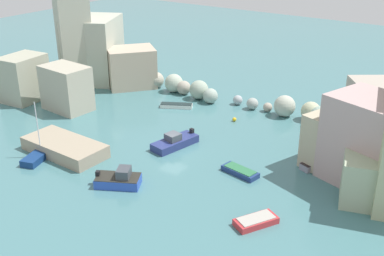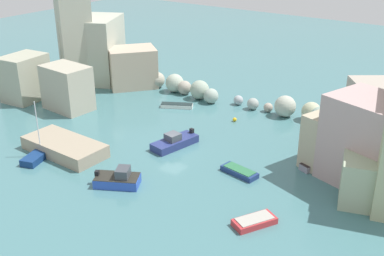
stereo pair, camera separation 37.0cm
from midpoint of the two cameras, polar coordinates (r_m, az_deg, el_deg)
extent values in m
plane|color=#45767B|center=(52.11, -2.47, -2.33)|extent=(160.00, 160.00, 0.00)
cube|color=#A6A68F|center=(68.89, -19.59, 5.63)|extent=(4.86, 6.11, 6.16)
cube|color=#B8B399|center=(83.79, -12.19, 8.23)|extent=(11.97, 12.00, 2.52)
cube|color=#B6A88D|center=(79.87, -12.90, 9.02)|extent=(5.93, 5.28, 6.85)
cube|color=#AFB19F|center=(74.82, -11.80, 9.21)|extent=(10.13, 10.84, 9.53)
cube|color=#AEA893|center=(63.70, -14.92, 4.62)|extent=(6.34, 4.49, 5.79)
cube|color=#B0AE9A|center=(72.46, -14.04, 10.24)|extent=(6.50, 6.31, 13.70)
cube|color=#BBA790|center=(71.12, -7.38, 7.18)|extent=(8.22, 8.43, 5.74)
cube|color=#B8AB8E|center=(49.18, 17.87, -1.60)|extent=(8.06, 8.87, 5.57)
cube|color=#A7B393|center=(44.76, 20.90, -5.60)|extent=(7.08, 6.95, 4.24)
cube|color=#BA9D9A|center=(46.61, 20.03, -1.44)|extent=(8.44, 7.74, 8.36)
sphere|color=#ABA693|center=(70.67, -4.46, 5.75)|extent=(2.32, 2.32, 2.32)
sphere|color=#A9B5A3|center=(68.61, -2.34, 5.38)|extent=(2.63, 2.63, 2.63)
sphere|color=#A8A090|center=(67.67, -1.14, 4.84)|extent=(1.97, 1.97, 1.97)
sphere|color=#9CAC99|center=(65.77, 0.68, 4.58)|extent=(2.64, 2.64, 2.64)
sphere|color=#9FB0A3|center=(64.40, 2.04, 3.86)|extent=(2.03, 2.03, 2.03)
sphere|color=#9FA6AB|center=(64.17, 5.32, 3.34)|extent=(1.29, 1.29, 1.29)
sphere|color=#9DA69F|center=(62.75, 7.05, 2.90)|extent=(1.53, 1.53, 1.53)
sphere|color=#AB9F90|center=(62.27, 8.86, 2.47)|extent=(1.20, 1.20, 1.20)
sphere|color=#B3B8A7|center=(60.93, 10.83, 2.60)|extent=(2.71, 2.71, 2.71)
sphere|color=#B8BB96|center=(60.35, 13.82, 1.96)|extent=(2.40, 2.40, 2.40)
sphere|color=#9EB7A4|center=(58.69, 14.89, 1.30)|extent=(2.57, 2.57, 2.57)
sphere|color=#AAABAB|center=(58.15, 18.16, 0.66)|extent=(2.52, 2.52, 2.52)
sphere|color=#B7A4A7|center=(57.74, 20.37, -0.21)|extent=(1.79, 1.79, 1.79)
cube|color=tan|center=(52.33, -15.15, -2.23)|extent=(9.37, 4.54, 1.40)
sphere|color=gold|center=(58.87, 4.89, 1.03)|extent=(0.50, 0.50, 0.50)
cube|color=blue|center=(45.29, -9.04, -6.29)|extent=(4.62, 3.80, 0.87)
cube|color=#2A2923|center=(45.06, -9.08, -5.77)|extent=(4.53, 3.72, 0.06)
cube|color=#3F444C|center=(44.70, -8.39, -5.33)|extent=(1.77, 1.95, 0.95)
cube|color=black|center=(45.48, -11.42, -5.35)|extent=(0.52, 0.56, 0.50)
cube|color=navy|center=(52.17, -2.26, -1.78)|extent=(3.10, 5.71, 0.84)
cube|color=#3F444C|center=(51.67, -2.49, -1.07)|extent=(1.66, 1.70, 0.76)
cube|color=black|center=(53.45, -0.22, -0.32)|extent=(0.50, 0.44, 0.50)
cube|color=navy|center=(52.38, -17.72, -2.95)|extent=(3.13, 5.60, 0.71)
cylinder|color=silver|center=(51.14, -18.14, 0.13)|extent=(0.10, 0.10, 5.42)
cube|color=navy|center=(46.91, 5.53, -5.21)|extent=(3.95, 2.09, 0.51)
cube|color=#2D7047|center=(46.77, 5.55, -4.89)|extent=(3.35, 1.77, 0.08)
cube|color=#BE3136|center=(39.89, 7.37, -10.99)|extent=(3.13, 3.88, 0.55)
cube|color=#ADA89E|center=(39.71, 7.39, -10.62)|extent=(2.66, 3.30, 0.08)
cube|color=white|center=(63.05, -2.05, 2.67)|extent=(4.23, 2.97, 0.49)
cube|color=#1C2A2B|center=(62.95, -2.05, 2.90)|extent=(4.15, 2.91, 0.06)
cube|color=gray|center=(49.45, 14.33, -4.21)|extent=(2.36, 3.56, 0.64)
cube|color=black|center=(49.29, 14.37, -3.85)|extent=(2.31, 3.49, 0.06)
camera|label=1|loc=(0.19, -90.20, -0.09)|focal=44.68mm
camera|label=2|loc=(0.19, 89.80, 0.09)|focal=44.68mm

